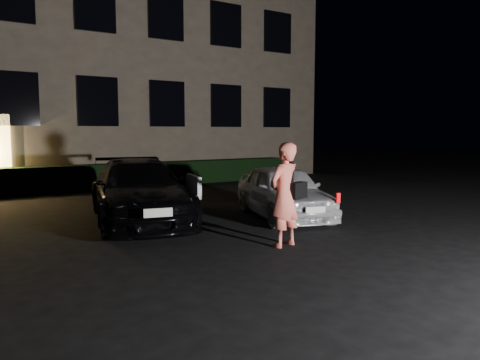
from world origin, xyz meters
TOP-DOWN VIEW (x-y plane):
  - ground at (0.00, 0.00)m, footprint 80.00×80.00m
  - building at (-0.00, 14.99)m, footprint 20.00×8.11m
  - hedge at (0.00, 10.50)m, footprint 15.00×0.70m
  - sedan at (-1.13, 4.27)m, footprint 2.92×4.96m
  - hatch at (1.81, 2.92)m, footprint 2.45×3.84m
  - man at (0.14, 0.78)m, footprint 0.81×0.58m

SIDE VIEW (x-z plane):
  - ground at x=0.00m, z-range 0.00..0.00m
  - hedge at x=0.00m, z-range 0.00..0.85m
  - hatch at x=1.81m, z-range 0.00..1.22m
  - sedan at x=-1.13m, z-range 0.00..1.35m
  - man at x=0.14m, z-range 0.00..1.79m
  - building at x=0.00m, z-range 0.00..12.00m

